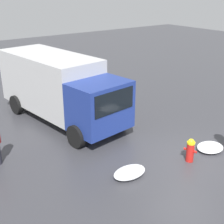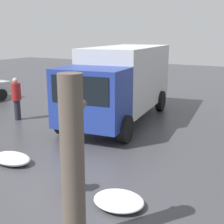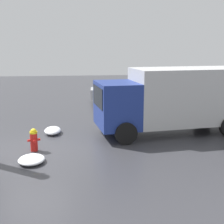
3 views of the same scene
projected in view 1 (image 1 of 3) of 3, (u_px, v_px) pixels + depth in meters
ground_plane at (189, 161)px, 11.02m from camera, size 60.00×60.00×0.00m
fire_hydrant at (190, 150)px, 10.86m from camera, size 0.48×0.38×0.87m
delivery_truck at (59, 86)px, 13.92m from camera, size 7.14×3.23×2.91m
snow_pile_by_hydrant at (210, 147)px, 11.71m from camera, size 0.89×1.07×0.23m
snow_pile_curbside at (130, 172)px, 10.09m from camera, size 0.73×1.17×0.28m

